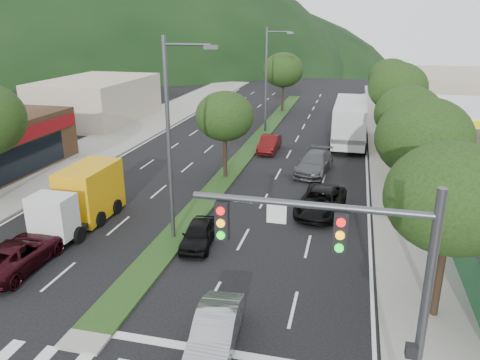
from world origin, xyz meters
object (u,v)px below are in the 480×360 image
(streetlight_mid, at_px, (268,75))
(tree_r_c, at_px, (408,114))
(car_queue_b, at_px, (314,163))
(car_queue_c, at_px, (269,144))
(motorhome, at_px, (350,122))
(box_truck, at_px, (83,198))
(suv_maroon, at_px, (18,254))
(car_queue_a, at_px, (198,234))
(tree_r_e, at_px, (391,78))
(car_queue_d, at_px, (321,201))
(tree_r_b, at_px, (424,138))
(tree_r_a, at_px, (452,198))
(traffic_signal, at_px, (363,272))
(streetlight_near, at_px, (172,132))
(tree_r_d, at_px, (398,87))
(tree_med_near, at_px, (225,116))
(tree_med_far, at_px, (283,70))
(sedan_silver, at_px, (216,331))

(streetlight_mid, bearing_deg, tree_r_c, -47.78)
(car_queue_b, bearing_deg, streetlight_mid, 122.44)
(car_queue_c, xyz_separation_m, motorhome, (6.50, 4.45, 1.33))
(tree_r_c, distance_m, box_truck, 21.05)
(suv_maroon, bearing_deg, car_queue_a, -151.62)
(tree_r_e, xyz_separation_m, suv_maroon, (-17.65, -36.45, -4.21))
(car_queue_d, bearing_deg, tree_r_b, -5.72)
(tree_r_a, height_order, box_truck, tree_r_a)
(tree_r_c, xyz_separation_m, box_truck, (-17.48, -11.25, -3.32))
(traffic_signal, height_order, streetlight_near, streetlight_near)
(tree_r_d, distance_m, tree_r_e, 10.00)
(tree_r_a, height_order, car_queue_c, tree_r_a)
(traffic_signal, distance_m, tree_med_near, 21.53)
(tree_r_a, distance_m, streetlight_mid, 31.32)
(tree_med_far, distance_m, streetlight_mid, 11.02)
(streetlight_near, height_order, motorhome, streetlight_near)
(sedan_silver, bearing_deg, streetlight_mid, 92.51)
(sedan_silver, bearing_deg, tree_med_far, 90.89)
(tree_med_far, height_order, car_queue_d, tree_med_far)
(tree_med_near, distance_m, car_queue_d, 9.31)
(sedan_silver, bearing_deg, box_truck, 135.16)
(car_queue_d, distance_m, motorhome, 17.02)
(streetlight_mid, distance_m, car_queue_c, 8.95)
(car_queue_b, bearing_deg, tree_med_near, -148.73)
(tree_r_b, bearing_deg, streetlight_near, -161.27)
(tree_r_b, distance_m, tree_r_e, 28.00)
(tree_r_b, xyz_separation_m, car_queue_c, (-10.24, 13.67, -4.35))
(tree_r_c, relative_size, suv_maroon, 1.33)
(car_queue_c, height_order, car_queue_d, car_queue_d)
(tree_r_e, bearing_deg, car_queue_d, -100.48)
(streetlight_near, xyz_separation_m, suv_maroon, (-5.85, -4.45, -4.90))
(tree_med_near, xyz_separation_m, box_truck, (-5.48, -9.25, -3.00))
(box_truck, bearing_deg, car_queue_b, -133.69)
(car_queue_c, bearing_deg, streetlight_near, -94.61)
(tree_r_a, distance_m, tree_r_d, 26.00)
(tree_r_a, distance_m, streetlight_near, 12.48)
(tree_med_far, xyz_separation_m, suv_maroon, (-5.65, -40.45, -4.33))
(car_queue_a, relative_size, car_queue_b, 0.69)
(car_queue_c, bearing_deg, tree_med_far, 95.91)
(tree_med_near, relative_size, car_queue_d, 1.20)
(tree_r_a, relative_size, tree_r_b, 0.96)
(car_queue_c, xyz_separation_m, car_queue_d, (5.28, -12.48, 0.02))
(sedan_silver, xyz_separation_m, box_truck, (-9.99, 8.33, 0.76))
(streetlight_near, height_order, car_queue_a, streetlight_near)
(car_queue_d, xyz_separation_m, motorhome, (1.22, 16.93, 1.31))
(tree_r_d, relative_size, tree_med_far, 1.03)
(streetlight_near, bearing_deg, suv_maroon, -142.77)
(tree_med_far, relative_size, car_queue_c, 1.67)
(tree_r_a, xyz_separation_m, tree_r_b, (-0.00, 8.00, 0.22))
(traffic_signal, distance_m, tree_r_e, 41.65)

